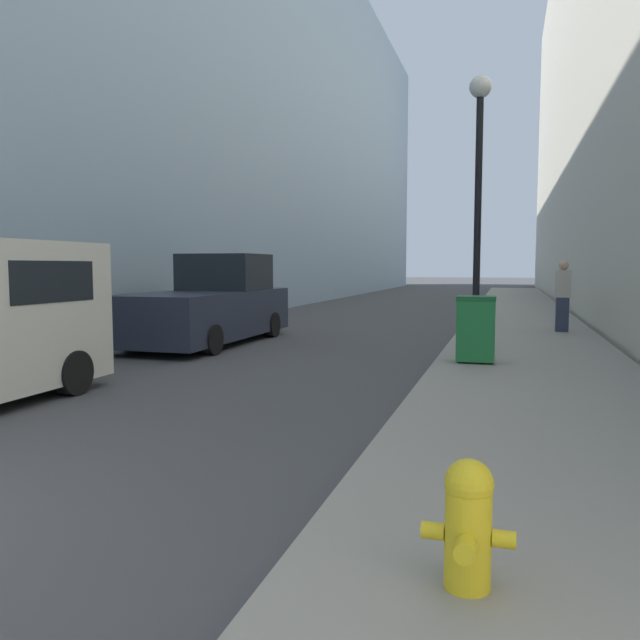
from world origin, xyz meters
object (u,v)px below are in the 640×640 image
object	(u,v)px
trash_bin	(476,328)
lamppost	(479,176)
fire_hydrant	(468,521)
pedestrian_on_sidewalk	(563,296)
pickup_truck	(211,306)

from	to	relation	value
trash_bin	lamppost	bearing A→B (deg)	92.94
fire_hydrant	pedestrian_on_sidewalk	world-z (taller)	pedestrian_on_sidewalk
pedestrian_on_sidewalk	lamppost	bearing A→B (deg)	-120.49
fire_hydrant	trash_bin	size ratio (longest dim) A/B	0.59
fire_hydrant	trash_bin	distance (m)	7.92
fire_hydrant	pickup_truck	world-z (taller)	pickup_truck
lamppost	pedestrian_on_sidewalk	distance (m)	4.73
lamppost	fire_hydrant	bearing A→B (deg)	-87.38
trash_bin	pickup_truck	size ratio (longest dim) A/B	0.21
lamppost	pickup_truck	xyz separation A→B (m)	(-6.11, -0.19, -2.82)
fire_hydrant	pedestrian_on_sidewalk	distance (m)	13.88
trash_bin	lamppost	size ratio (longest dim) A/B	0.21
lamppost	trash_bin	bearing A→B (deg)	-87.06
fire_hydrant	pickup_truck	size ratio (longest dim) A/B	0.12
trash_bin	pedestrian_on_sidewalk	distance (m)	6.17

